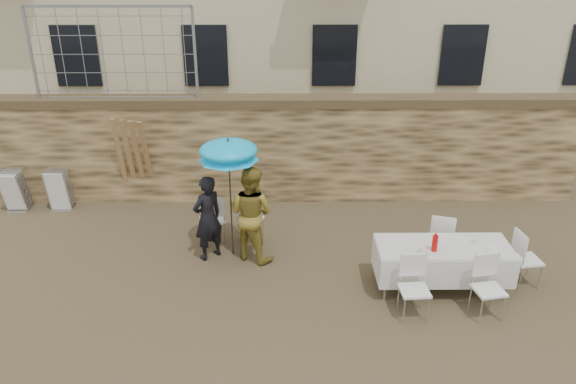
{
  "coord_description": "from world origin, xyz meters",
  "views": [
    {
      "loc": [
        0.33,
        -6.13,
        5.2
      ],
      "look_at": [
        0.4,
        2.2,
        1.4
      ],
      "focal_mm": 35.0,
      "sensor_mm": 36.0,
      "label": 1
    }
  ],
  "objects_px": {
    "couple_chair_right": "(250,218)",
    "woman_dress": "(251,213)",
    "umbrella": "(228,154)",
    "chair_stack_right": "(61,187)",
    "soda_bottle": "(435,243)",
    "banquet_table": "(444,248)",
    "man_suit": "(208,218)",
    "table_chair_front_left": "(415,289)",
    "table_chair_back": "(442,237)",
    "couple_chair_left": "(212,219)",
    "table_chair_side": "(527,258)",
    "chair_stack_left": "(18,187)",
    "table_chair_front_right": "(489,289)"
  },
  "relations": [
    {
      "from": "couple_chair_right",
      "to": "woman_dress",
      "type": "bearing_deg",
      "value": 112.5
    },
    {
      "from": "umbrella",
      "to": "chair_stack_right",
      "type": "relative_size",
      "value": 2.21
    },
    {
      "from": "soda_bottle",
      "to": "banquet_table",
      "type": "bearing_deg",
      "value": 36.87
    },
    {
      "from": "man_suit",
      "to": "soda_bottle",
      "type": "bearing_deg",
      "value": 120.87
    },
    {
      "from": "table_chair_front_left",
      "to": "table_chair_back",
      "type": "bearing_deg",
      "value": 58.86
    },
    {
      "from": "umbrella",
      "to": "woman_dress",
      "type": "bearing_deg",
      "value": -15.95
    },
    {
      "from": "table_chair_back",
      "to": "couple_chair_left",
      "type": "bearing_deg",
      "value": 6.87
    },
    {
      "from": "woman_dress",
      "to": "couple_chair_left",
      "type": "distance_m",
      "value": 1.01
    },
    {
      "from": "chair_stack_right",
      "to": "banquet_table",
      "type": "bearing_deg",
      "value": -23.11
    },
    {
      "from": "table_chair_side",
      "to": "table_chair_back",
      "type": "bearing_deg",
      "value": 52.08
    },
    {
      "from": "man_suit",
      "to": "table_chair_front_left",
      "type": "height_order",
      "value": "man_suit"
    },
    {
      "from": "chair_stack_left",
      "to": "man_suit",
      "type": "bearing_deg",
      "value": -26.12
    },
    {
      "from": "table_chair_back",
      "to": "soda_bottle",
      "type": "bearing_deg",
      "value": 84.35
    },
    {
      "from": "couple_chair_right",
      "to": "table_chair_front_right",
      "type": "bearing_deg",
      "value": 165.17
    },
    {
      "from": "umbrella",
      "to": "table_chair_side",
      "type": "distance_m",
      "value": 5.14
    },
    {
      "from": "couple_chair_left",
      "to": "chair_stack_left",
      "type": "xyz_separation_m",
      "value": [
        -4.22,
        1.52,
        -0.02
      ]
    },
    {
      "from": "couple_chair_right",
      "to": "table_chair_front_right",
      "type": "distance_m",
      "value": 4.29
    },
    {
      "from": "umbrella",
      "to": "chair_stack_left",
      "type": "bearing_deg",
      "value": 156.91
    },
    {
      "from": "umbrella",
      "to": "table_chair_front_right",
      "type": "xyz_separation_m",
      "value": [
        3.94,
        -1.83,
        -1.44
      ]
    },
    {
      "from": "table_chair_front_right",
      "to": "chair_stack_right",
      "type": "xyz_separation_m",
      "value": [
        -7.65,
        3.8,
        -0.02
      ]
    },
    {
      "from": "woman_dress",
      "to": "banquet_table",
      "type": "xyz_separation_m",
      "value": [
        3.09,
        -0.98,
        -0.13
      ]
    },
    {
      "from": "couple_chair_left",
      "to": "soda_bottle",
      "type": "bearing_deg",
      "value": 136.71
    },
    {
      "from": "banquet_table",
      "to": "table_chair_front_right",
      "type": "relative_size",
      "value": 2.19
    },
    {
      "from": "banquet_table",
      "to": "chair_stack_left",
      "type": "bearing_deg",
      "value": 159.24
    },
    {
      "from": "man_suit",
      "to": "umbrella",
      "type": "xyz_separation_m",
      "value": [
        0.4,
        0.1,
        1.14
      ]
    },
    {
      "from": "umbrella",
      "to": "chair_stack_right",
      "type": "distance_m",
      "value": 4.45
    },
    {
      "from": "couple_chair_left",
      "to": "chair_stack_left",
      "type": "distance_m",
      "value": 4.48
    },
    {
      "from": "couple_chair_left",
      "to": "table_chair_back",
      "type": "distance_m",
      "value": 4.1
    },
    {
      "from": "umbrella",
      "to": "couple_chair_left",
      "type": "xyz_separation_m",
      "value": [
        -0.4,
        0.45,
        -1.44
      ]
    },
    {
      "from": "table_chair_side",
      "to": "couple_chair_left",
      "type": "bearing_deg",
      "value": 67.02
    },
    {
      "from": "table_chair_side",
      "to": "chair_stack_right",
      "type": "distance_m",
      "value": 9.05
    },
    {
      "from": "woman_dress",
      "to": "couple_chair_right",
      "type": "xyz_separation_m",
      "value": [
        -0.05,
        0.55,
        -0.38
      ]
    },
    {
      "from": "banquet_table",
      "to": "soda_bottle",
      "type": "height_order",
      "value": "soda_bottle"
    },
    {
      "from": "couple_chair_right",
      "to": "table_chair_side",
      "type": "relative_size",
      "value": 1.0
    },
    {
      "from": "man_suit",
      "to": "woman_dress",
      "type": "distance_m",
      "value": 0.75
    },
    {
      "from": "couple_chair_left",
      "to": "soda_bottle",
      "type": "height_order",
      "value": "soda_bottle"
    },
    {
      "from": "table_chair_front_left",
      "to": "table_chair_side",
      "type": "bearing_deg",
      "value": 19.19
    },
    {
      "from": "couple_chair_left",
      "to": "table_chair_front_left",
      "type": "distance_m",
      "value": 3.96
    },
    {
      "from": "man_suit",
      "to": "table_chair_front_right",
      "type": "height_order",
      "value": "man_suit"
    },
    {
      "from": "table_chair_front_right",
      "to": "table_chair_side",
      "type": "relative_size",
      "value": 1.0
    },
    {
      "from": "couple_chair_left",
      "to": "couple_chair_right",
      "type": "xyz_separation_m",
      "value": [
        0.7,
        0.0,
        0.0
      ]
    },
    {
      "from": "banquet_table",
      "to": "table_chair_front_right",
      "type": "distance_m",
      "value": 0.94
    },
    {
      "from": "table_chair_front_left",
      "to": "table_chair_side",
      "type": "distance_m",
      "value": 2.17
    },
    {
      "from": "table_chair_front_left",
      "to": "banquet_table",
      "type": "bearing_deg",
      "value": 47.5
    },
    {
      "from": "couple_chair_right",
      "to": "table_chair_side",
      "type": "xyz_separation_m",
      "value": [
        4.54,
        -1.43,
        0.0
      ]
    },
    {
      "from": "woman_dress",
      "to": "table_chair_front_right",
      "type": "bearing_deg",
      "value": -175.39
    },
    {
      "from": "woman_dress",
      "to": "soda_bottle",
      "type": "bearing_deg",
      "value": -171.04
    },
    {
      "from": "woman_dress",
      "to": "table_chair_front_left",
      "type": "xyz_separation_m",
      "value": [
        2.49,
        -1.73,
        -0.38
      ]
    },
    {
      "from": "couple_chair_right",
      "to": "couple_chair_left",
      "type": "bearing_deg",
      "value": 17.3
    },
    {
      "from": "umbrella",
      "to": "man_suit",
      "type": "bearing_deg",
      "value": -165.96
    }
  ]
}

